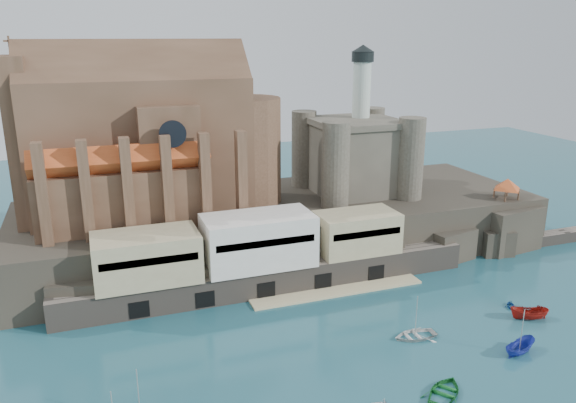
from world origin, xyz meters
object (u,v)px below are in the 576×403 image
Objects in this scene: castle_keep at (355,152)px; pavilion at (507,185)px; boat_2 at (519,353)px; church at (152,146)px.

pavilion is (25.92, -15.08, -5.59)m from castle_keep.
castle_keep is 5.22× the size of boat_2.
castle_keep is 4.58× the size of pavilion.
castle_keep is 30.50m from pavilion.
church is at bearing 178.89° from castle_keep.
church is 67.99m from boat_2.
church is 8.38× the size of boat_2.
castle_keep reaches higher than boat_2.
church reaches higher than boat_2.
boat_2 is at bearing -50.14° from church.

